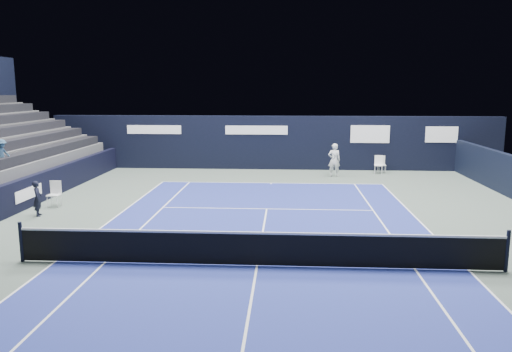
% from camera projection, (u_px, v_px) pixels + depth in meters
% --- Properties ---
extents(ground, '(48.00, 48.00, 0.00)m').
position_uv_depth(ground, '(261.00, 243.00, 15.16)').
color(ground, '#4B5950').
rests_on(ground, ground).
extents(court_surface, '(10.97, 23.77, 0.01)m').
position_uv_depth(court_surface, '(257.00, 266.00, 13.19)').
color(court_surface, navy).
rests_on(court_surface, ground).
extents(folding_chair_back_a, '(0.51, 0.50, 1.01)m').
position_uv_depth(folding_chair_back_a, '(379.00, 163.00, 27.65)').
color(folding_chair_back_a, white).
rests_on(folding_chair_back_a, ground).
extents(folding_chair_back_b, '(0.43, 0.42, 0.95)m').
position_uv_depth(folding_chair_back_b, '(382.00, 163.00, 27.99)').
color(folding_chair_back_b, silver).
rests_on(folding_chair_back_b, ground).
extents(line_judge_chair, '(0.46, 0.44, 1.03)m').
position_uv_depth(line_judge_chair, '(55.00, 192.00, 19.85)').
color(line_judge_chair, white).
rests_on(line_judge_chair, ground).
extents(line_judge, '(0.45, 0.55, 1.31)m').
position_uv_depth(line_judge, '(38.00, 198.00, 18.35)').
color(line_judge, black).
rests_on(line_judge, ground).
extents(court_markings, '(11.03, 23.83, 0.00)m').
position_uv_depth(court_markings, '(257.00, 266.00, 13.19)').
color(court_markings, white).
rests_on(court_markings, court_surface).
extents(tennis_net, '(12.90, 0.10, 1.10)m').
position_uv_depth(tennis_net, '(257.00, 248.00, 13.10)').
color(tennis_net, black).
rests_on(tennis_net, ground).
extents(back_sponsor_wall, '(26.00, 0.63, 3.10)m').
position_uv_depth(back_sponsor_wall, '(274.00, 143.00, 29.15)').
color(back_sponsor_wall, black).
rests_on(back_sponsor_wall, ground).
extents(side_barrier_left, '(0.33, 22.00, 1.20)m').
position_uv_depth(side_barrier_left, '(24.00, 193.00, 19.54)').
color(side_barrier_left, black).
rests_on(side_barrier_left, ground).
extents(tennis_player, '(0.66, 0.84, 1.78)m').
position_uv_depth(tennis_player, '(334.00, 160.00, 26.69)').
color(tennis_player, white).
rests_on(tennis_player, ground).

